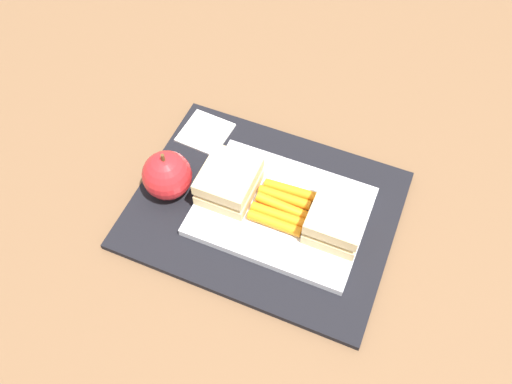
# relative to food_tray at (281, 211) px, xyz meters

# --- Properties ---
(ground_plane) EXTENTS (2.40, 2.40, 0.00)m
(ground_plane) POSITION_rel_food_tray_xyz_m (0.03, 0.00, -0.02)
(ground_plane) COLOR brown
(lunchbag_mat) EXTENTS (0.36, 0.28, 0.01)m
(lunchbag_mat) POSITION_rel_food_tray_xyz_m (0.03, 0.00, -0.01)
(lunchbag_mat) COLOR black
(lunchbag_mat) RESTS_ON ground_plane
(food_tray) EXTENTS (0.23, 0.17, 0.01)m
(food_tray) POSITION_rel_food_tray_xyz_m (0.00, 0.00, 0.00)
(food_tray) COLOR white
(food_tray) RESTS_ON lunchbag_mat
(sandwich_half_left) EXTENTS (0.07, 0.08, 0.04)m
(sandwich_half_left) POSITION_rel_food_tray_xyz_m (-0.08, 0.00, 0.03)
(sandwich_half_left) COLOR #DBC189
(sandwich_half_left) RESTS_ON food_tray
(sandwich_half_right) EXTENTS (0.07, 0.08, 0.04)m
(sandwich_half_right) POSITION_rel_food_tray_xyz_m (0.08, 0.00, 0.03)
(sandwich_half_right) COLOR #DBC189
(sandwich_half_right) RESTS_ON food_tray
(carrot_sticks_bundle) EXTENTS (0.08, 0.07, 0.02)m
(carrot_sticks_bundle) POSITION_rel_food_tray_xyz_m (-0.00, 0.00, 0.01)
(carrot_sticks_bundle) COLOR orange
(carrot_sticks_bundle) RESTS_ON food_tray
(apple) EXTENTS (0.07, 0.07, 0.08)m
(apple) POSITION_rel_food_tray_xyz_m (0.16, 0.02, 0.03)
(apple) COLOR red
(apple) RESTS_ON lunchbag_mat
(paper_napkin) EXTENTS (0.07, 0.07, 0.00)m
(paper_napkin) POSITION_rel_food_tray_xyz_m (0.16, -0.09, -0.00)
(paper_napkin) COLOR white
(paper_napkin) RESTS_ON lunchbag_mat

